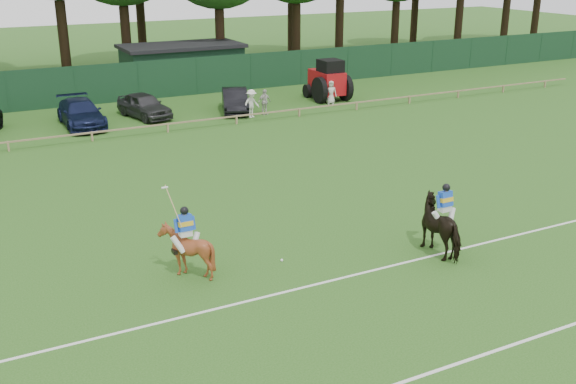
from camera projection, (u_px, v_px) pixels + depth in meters
ground at (318, 267)px, 20.62m from camera, size 160.00×160.00×0.00m
horse_dark at (443, 226)px, 21.30m from camera, size 1.01×2.14×1.80m
horse_chestnut at (186, 250)px, 19.81m from camera, size 1.31×1.47×1.61m
sedan_navy at (81, 113)px, 37.16m from camera, size 2.05×5.01×1.45m
hatch_grey at (144, 105)px, 39.11m from camera, size 2.65×4.50×1.44m
estate_black at (235, 100)px, 40.61m from camera, size 2.81×4.44×1.38m
spectator_left at (251, 104)px, 39.08m from camera, size 1.18×0.87×1.64m
spectator_mid at (264, 102)px, 39.88m from camera, size 0.93×0.51×1.50m
spectator_right at (331, 92)px, 42.66m from camera, size 0.85×0.72×1.49m
rider_dark at (445, 203)px, 21.02m from camera, size 0.94×0.38×1.41m
rider_chestnut at (185, 227)px, 19.55m from camera, size 0.94×0.57×2.05m
polo_ball at (282, 260)px, 20.94m from camera, size 0.09×0.09×0.09m
pitch_lines at (385, 318)px, 17.69m from camera, size 60.00×5.10×0.01m
pitch_rail at (149, 126)px, 35.53m from camera, size 62.10×0.10×0.50m
perimeter_fence at (108, 83)px, 42.80m from camera, size 92.08×0.08×2.50m
utility_shed at (182, 66)px, 47.81m from camera, size 8.40×4.40×3.04m
tree_row at (111, 81)px, 50.78m from camera, size 96.00×12.00×21.00m
tractor at (328, 81)px, 43.64m from camera, size 2.26×3.22×2.66m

